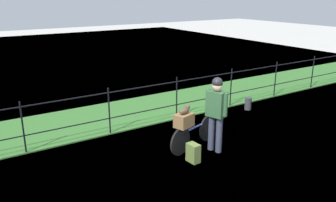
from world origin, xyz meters
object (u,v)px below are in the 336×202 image
(mooring_bollard, at_px, (248,104))
(cyclist_person, at_px, (216,108))
(terrier_dog, at_px, (185,110))
(backpack_on_paving, at_px, (193,153))
(wooden_crate, at_px, (184,120))
(bicycle_main, at_px, (194,134))

(mooring_bollard, bearing_deg, cyclist_person, -148.60)
(terrier_dog, height_order, cyclist_person, cyclist_person)
(cyclist_person, relative_size, mooring_bollard, 4.51)
(backpack_on_paving, bearing_deg, terrier_dog, 164.10)
(wooden_crate, relative_size, backpack_on_paving, 1.00)
(bicycle_main, bearing_deg, backpack_on_paving, -128.10)
(bicycle_main, relative_size, backpack_on_paving, 4.00)
(wooden_crate, bearing_deg, mooring_bollard, 22.22)
(mooring_bollard, bearing_deg, backpack_on_paving, -152.09)
(wooden_crate, bearing_deg, cyclist_person, -23.01)
(cyclist_person, relative_size, backpack_on_paving, 4.21)
(wooden_crate, xyz_separation_m, cyclist_person, (0.65, -0.28, 0.24))
(cyclist_person, height_order, mooring_bollard, cyclist_person)
(wooden_crate, height_order, terrier_dog, terrier_dog)
(terrier_dog, bearing_deg, wooden_crate, -163.57)
(wooden_crate, distance_m, terrier_dog, 0.22)
(bicycle_main, distance_m, terrier_dog, 0.75)
(bicycle_main, distance_m, backpack_on_paving, 0.71)
(wooden_crate, height_order, cyclist_person, cyclist_person)
(cyclist_person, bearing_deg, wooden_crate, 156.99)
(bicycle_main, bearing_deg, mooring_bollard, 22.89)
(terrier_dog, relative_size, cyclist_person, 0.19)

